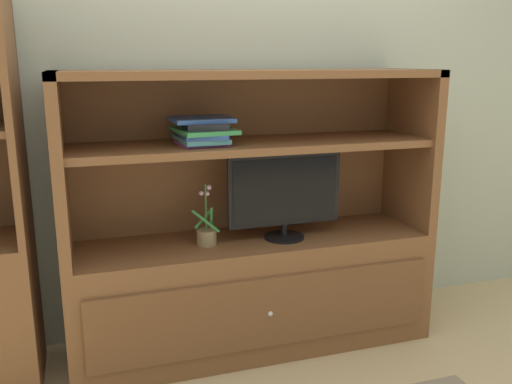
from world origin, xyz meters
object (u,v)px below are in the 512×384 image
magazine_stack (202,131)px  potted_plant (207,234)px  tv_monitor (285,194)px  media_console (253,262)px

magazine_stack → potted_plant: bearing=-74.1°
tv_monitor → magazine_stack: 0.51m
tv_monitor → magazine_stack: magazine_stack is taller
potted_plant → tv_monitor: bearing=-3.9°
media_console → tv_monitor: (0.15, -0.05, 0.35)m
media_console → potted_plant: (-0.24, -0.03, 0.18)m
tv_monitor → potted_plant: size_ratio=1.92×
media_console → tv_monitor: media_console is taller
tv_monitor → potted_plant: bearing=176.1°
tv_monitor → potted_plant: tv_monitor is taller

